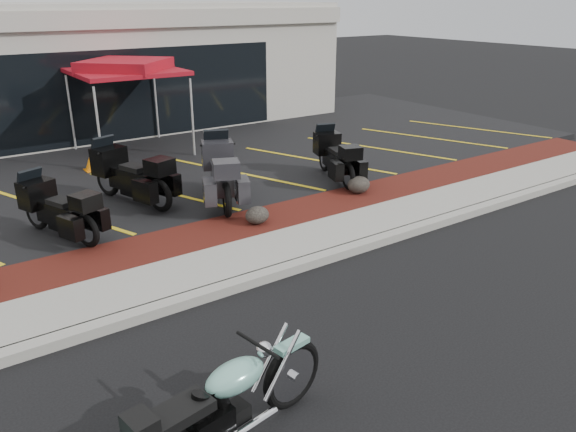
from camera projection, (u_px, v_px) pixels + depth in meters
ground at (308, 300)px, 8.28m from camera, size 90.00×90.00×0.00m
curb at (274, 273)px, 8.94m from camera, size 24.00×0.25×0.15m
sidewalk at (251, 257)px, 9.48m from camera, size 24.00×1.20×0.15m
mulch_bed at (218, 234)px, 10.40m from camera, size 24.00×1.20×0.16m
upper_lot at (120, 167)px, 14.54m from camera, size 26.00×9.60×0.15m
dealership_building at (50, 67)px, 18.64m from camera, size 18.00×8.16×4.00m
boulder_mid at (257, 215)px, 10.61m from camera, size 0.47×0.39×0.33m
boulder_right at (359, 185)px, 12.27m from camera, size 0.52×0.44×0.37m
hero_cruiser at (292, 365)px, 5.96m from camera, size 3.07×1.25×1.05m
touring_black_front at (34, 200)px, 10.24m from camera, size 1.43×2.13×1.16m
touring_black_mid at (106, 166)px, 11.96m from camera, size 1.56×2.42×1.31m
touring_grey at (217, 160)px, 12.33m from camera, size 1.72×2.52×1.37m
touring_black_rear at (325, 148)px, 13.69m from camera, size 1.37×2.20×1.20m
traffic_cone at (91, 162)px, 13.90m from camera, size 0.36×0.36×0.44m
popup_canopy at (126, 69)px, 14.81m from camera, size 3.29×3.29×2.49m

